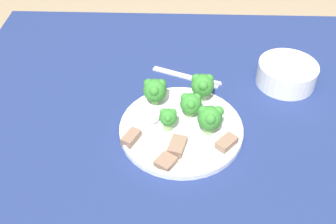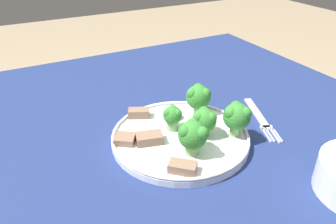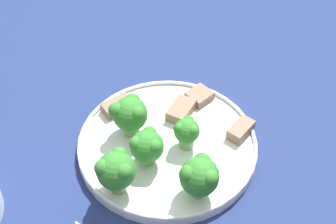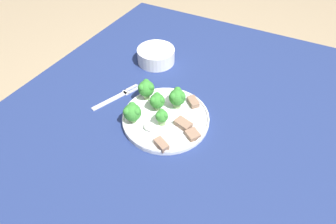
# 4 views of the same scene
# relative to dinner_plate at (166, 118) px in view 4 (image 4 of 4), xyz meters

# --- Properties ---
(ground_plane) EXTENTS (8.00, 8.00, 0.00)m
(ground_plane) POSITION_rel_dinner_plate_xyz_m (0.04, 0.07, -0.71)
(ground_plane) COLOR #9E896B
(table) EXTENTS (1.09, 1.19, 0.70)m
(table) POSITION_rel_dinner_plate_xyz_m (0.04, 0.07, -0.09)
(table) COLOR navy
(table) RESTS_ON ground_plane
(dinner_plate) EXTENTS (0.26, 0.26, 0.02)m
(dinner_plate) POSITION_rel_dinner_plate_xyz_m (0.00, 0.00, 0.00)
(dinner_plate) COLOR white
(dinner_plate) RESTS_ON table
(fork) EXTENTS (0.08, 0.17, 0.00)m
(fork) POSITION_rel_dinner_plate_xyz_m (-0.19, 0.01, -0.01)
(fork) COLOR silver
(fork) RESTS_ON table
(cream_bowl) EXTENTS (0.14, 0.14, 0.05)m
(cream_bowl) POSITION_rel_dinner_plate_xyz_m (-0.17, 0.25, 0.02)
(cream_bowl) COLOR white
(cream_bowl) RESTS_ON table
(broccoli_floret_near_rim_left) EXTENTS (0.05, 0.05, 0.05)m
(broccoli_floret_near_rim_left) POSITION_rel_dinner_plate_xyz_m (-0.04, 0.02, 0.04)
(broccoli_floret_near_rim_left) COLOR #7FA866
(broccoli_floret_near_rim_left) RESTS_ON dinner_plate
(broccoli_floret_center_left) EXTENTS (0.05, 0.05, 0.06)m
(broccoli_floret_center_left) POSITION_rel_dinner_plate_xyz_m (-0.07, -0.06, 0.04)
(broccoli_floret_center_left) COLOR #7FA866
(broccoli_floret_center_left) RESTS_ON dinner_plate
(broccoli_floret_back_left) EXTENTS (0.05, 0.05, 0.06)m
(broccoli_floret_back_left) POSITION_rel_dinner_plate_xyz_m (0.01, 0.06, 0.04)
(broccoli_floret_back_left) COLOR #7FA866
(broccoli_floret_back_left) RESTS_ON dinner_plate
(broccoli_floret_front_left) EXTENTS (0.04, 0.04, 0.05)m
(broccoli_floret_front_left) POSITION_rel_dinner_plate_xyz_m (0.00, -0.03, 0.03)
(broccoli_floret_front_left) COLOR #7FA866
(broccoli_floret_front_left) RESTS_ON dinner_plate
(broccoli_floret_center_back) EXTENTS (0.05, 0.05, 0.06)m
(broccoli_floret_center_back) POSITION_rel_dinner_plate_xyz_m (-0.09, 0.04, 0.04)
(broccoli_floret_center_back) COLOR #7FA866
(broccoli_floret_center_back) RESTS_ON dinner_plate
(meat_slice_front_slice) EXTENTS (0.05, 0.04, 0.02)m
(meat_slice_front_slice) POSITION_rel_dinner_plate_xyz_m (0.04, -0.10, 0.01)
(meat_slice_front_slice) COLOR #846651
(meat_slice_front_slice) RESTS_ON dinner_plate
(meat_slice_middle_slice) EXTENTS (0.05, 0.04, 0.02)m
(meat_slice_middle_slice) POSITION_rel_dinner_plate_xyz_m (0.06, -0.01, 0.01)
(meat_slice_middle_slice) COLOR #846651
(meat_slice_middle_slice) RESTS_ON dinner_plate
(meat_slice_rear_slice) EXTENTS (0.05, 0.05, 0.02)m
(meat_slice_rear_slice) POSITION_rel_dinner_plate_xyz_m (0.05, 0.09, 0.01)
(meat_slice_rear_slice) COLOR #846651
(meat_slice_rear_slice) RESTS_ON dinner_plate
(meat_slice_edge_slice) EXTENTS (0.05, 0.05, 0.01)m
(meat_slice_edge_slice) POSITION_rel_dinner_plate_xyz_m (0.10, -0.03, 0.01)
(meat_slice_edge_slice) COLOR #846651
(meat_slice_edge_slice) RESTS_ON dinner_plate
(sauce_dollop) EXTENTS (0.03, 0.03, 0.02)m
(sauce_dollop) POSITION_rel_dinner_plate_xyz_m (-0.02, -0.06, 0.01)
(sauce_dollop) COLOR white
(sauce_dollop) RESTS_ON dinner_plate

